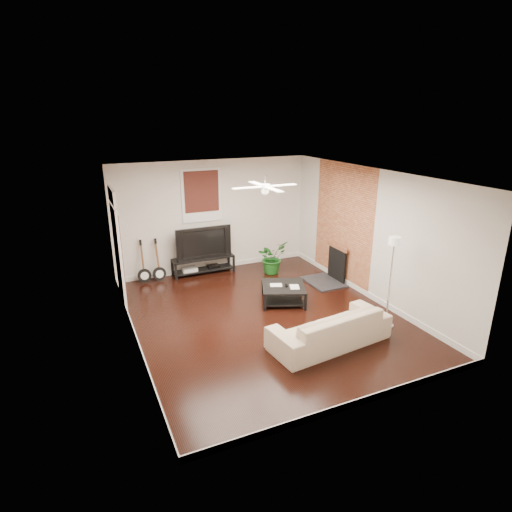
% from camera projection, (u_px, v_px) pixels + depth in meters
% --- Properties ---
extents(room, '(5.01, 6.01, 2.81)m').
position_uv_depth(room, '(265.00, 250.00, 7.94)').
color(room, black).
rests_on(room, ground).
extents(brick_accent, '(0.02, 2.20, 2.80)m').
position_uv_depth(brick_accent, '(343.00, 224.00, 9.76)').
color(brick_accent, '#AA5936').
rests_on(brick_accent, floor).
extents(fireplace, '(0.80, 1.10, 0.92)m').
position_uv_depth(fireplace, '(330.00, 264.00, 9.96)').
color(fireplace, black).
rests_on(fireplace, floor).
extents(window_back, '(1.00, 0.06, 1.30)m').
position_uv_depth(window_back, '(202.00, 196.00, 10.21)').
color(window_back, '#39140F').
rests_on(window_back, wall_back).
extents(door_left, '(0.08, 1.00, 2.50)m').
position_uv_depth(door_left, '(118.00, 246.00, 8.67)').
color(door_left, white).
rests_on(door_left, wall_left).
extents(tv_stand, '(1.55, 0.41, 0.44)m').
position_uv_depth(tv_stand, '(203.00, 265.00, 10.57)').
color(tv_stand, black).
rests_on(tv_stand, floor).
extents(tv, '(1.39, 0.18, 0.80)m').
position_uv_depth(tv, '(202.00, 242.00, 10.39)').
color(tv, black).
rests_on(tv, tv_stand).
extents(coffee_table, '(1.16, 1.16, 0.37)m').
position_uv_depth(coffee_table, '(283.00, 294.00, 8.97)').
color(coffee_table, black).
rests_on(coffee_table, floor).
extents(sofa, '(2.26, 1.09, 0.64)m').
position_uv_depth(sofa, '(330.00, 327.00, 7.30)').
color(sofa, tan).
rests_on(sofa, floor).
extents(floor_lamp, '(0.32, 0.32, 1.78)m').
position_uv_depth(floor_lamp, '(390.00, 283.00, 7.72)').
color(floor_lamp, white).
rests_on(floor_lamp, floor).
extents(potted_plant, '(0.93, 0.88, 0.82)m').
position_uv_depth(potted_plant, '(272.00, 257.00, 10.56)').
color(potted_plant, '#1A5B1B').
rests_on(potted_plant, floor).
extents(guitar_left, '(0.34, 0.25, 1.04)m').
position_uv_depth(guitar_left, '(143.00, 262.00, 9.87)').
color(guitar_left, black).
rests_on(guitar_left, floor).
extents(guitar_right, '(0.33, 0.24, 1.04)m').
position_uv_depth(guitar_right, '(158.00, 261.00, 9.98)').
color(guitar_right, black).
rests_on(guitar_right, floor).
extents(ceiling_fan, '(1.24, 1.24, 0.32)m').
position_uv_depth(ceiling_fan, '(265.00, 186.00, 7.55)').
color(ceiling_fan, white).
rests_on(ceiling_fan, ceiling).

